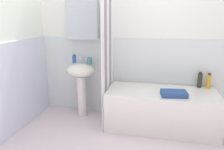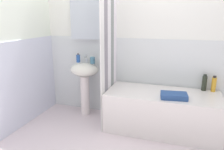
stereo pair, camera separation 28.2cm
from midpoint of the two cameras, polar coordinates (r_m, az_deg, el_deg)
wall_back_tiled at (r=3.21m, az=10.16°, el=8.43°), size 3.60×0.18×2.40m
wall_left_tiled at (r=3.00m, az=-23.13°, el=6.62°), size 0.07×1.81×2.40m
sink at (r=3.30m, az=-4.88°, el=-0.64°), size 0.44×0.34×0.82m
faucet at (r=3.31m, az=-4.44°, el=4.41°), size 0.03×0.12×0.12m
soap_dispenser at (r=3.31m, az=-6.53°, el=4.35°), size 0.06×0.06×0.14m
toothbrush_cup at (r=3.21m, az=-2.66°, el=3.89°), size 0.07×0.07×0.10m
bathtub at (r=3.04m, az=15.63°, el=-9.33°), size 1.46×0.65×0.53m
shower_curtain at (r=2.94m, az=1.95°, el=5.36°), size 0.01×0.65×2.00m
conditioner_bottle at (r=3.22m, az=27.64°, el=-2.20°), size 0.06×0.06×0.22m
body_wash_bottle at (r=3.21m, az=25.59°, el=-1.93°), size 0.06×0.06×0.22m
towel_folded at (r=2.79m, az=18.87°, el=-5.26°), size 0.34×0.24×0.06m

